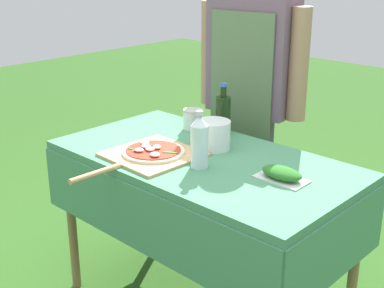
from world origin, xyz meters
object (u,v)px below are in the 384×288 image
(oil_bottle, at_px, (223,114))
(mixing_tub, at_px, (213,135))
(sauce_jar, at_px, (193,120))
(pizza_on_peel, at_px, (151,154))
(person_cook, at_px, (251,84))
(water_bottle, at_px, (199,141))
(prep_table, at_px, (203,176))
(herb_container, at_px, (282,174))

(oil_bottle, height_order, mixing_tub, oil_bottle)
(sauce_jar, bearing_deg, oil_bottle, 17.92)
(pizza_on_peel, height_order, oil_bottle, oil_bottle)
(person_cook, height_order, sauce_jar, person_cook)
(person_cook, bearing_deg, water_bottle, 105.40)
(person_cook, relative_size, mixing_tub, 10.53)
(mixing_tub, xyz_separation_m, sauce_jar, (-0.25, 0.14, -0.02))
(prep_table, height_order, person_cook, person_cook)
(prep_table, distance_m, person_cook, 0.67)
(pizza_on_peel, distance_m, mixing_tub, 0.29)
(oil_bottle, relative_size, water_bottle, 1.04)
(person_cook, height_order, oil_bottle, person_cook)
(water_bottle, bearing_deg, person_cook, 111.52)
(water_bottle, height_order, herb_container, water_bottle)
(person_cook, xyz_separation_m, mixing_tub, (0.16, -0.48, -0.12))
(prep_table, relative_size, herb_container, 6.66)
(person_cook, relative_size, sauce_jar, 16.37)
(prep_table, distance_m, herb_container, 0.41)
(mixing_tub, bearing_deg, herb_container, -11.10)
(oil_bottle, bearing_deg, prep_table, -65.10)
(herb_container, xyz_separation_m, mixing_tub, (-0.42, 0.08, 0.04))
(person_cook, height_order, pizza_on_peel, person_cook)
(oil_bottle, xyz_separation_m, sauce_jar, (-0.15, -0.05, -0.05))
(water_bottle, bearing_deg, pizza_on_peel, -166.26)
(person_cook, relative_size, herb_container, 8.21)
(pizza_on_peel, xyz_separation_m, water_bottle, (0.23, 0.06, 0.10))
(herb_container, relative_size, mixing_tub, 1.28)
(sauce_jar, bearing_deg, person_cook, 75.34)
(sauce_jar, bearing_deg, herb_container, -18.03)
(oil_bottle, distance_m, herb_container, 0.59)
(pizza_on_peel, xyz_separation_m, oil_bottle, (0.02, 0.45, 0.08))
(pizza_on_peel, distance_m, sauce_jar, 0.42)
(oil_bottle, relative_size, herb_container, 1.24)
(sauce_jar, bearing_deg, pizza_on_peel, -72.12)
(pizza_on_peel, bearing_deg, sauce_jar, 109.93)
(prep_table, bearing_deg, oil_bottle, 114.90)
(herb_container, bearing_deg, sauce_jar, 161.97)
(person_cook, bearing_deg, mixing_tub, 102.59)
(pizza_on_peel, bearing_deg, oil_bottle, 89.09)
(pizza_on_peel, relative_size, herb_container, 3.00)
(prep_table, xyz_separation_m, mixing_tub, (-0.04, 0.11, 0.16))
(person_cook, relative_size, water_bottle, 6.90)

